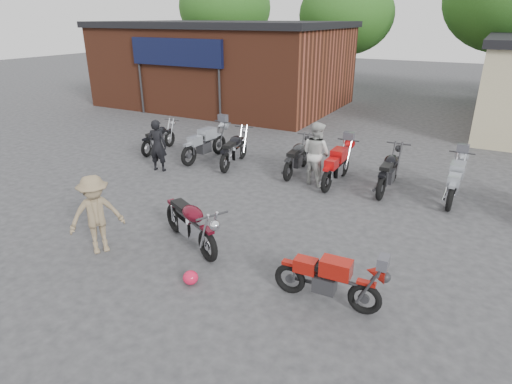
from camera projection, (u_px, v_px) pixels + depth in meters
The scene contains 18 objects.
ground at pixel (232, 261), 8.48m from camera, with size 90.00×90.00×0.00m, color #313134.
brick_building at pixel (225, 66), 23.07m from camera, with size 12.00×8.00×4.00m, color #602C1B.
tree_0 at pixel (225, 22), 30.98m from camera, with size 6.56×6.56×8.20m, color #224D14, non-canonical shape.
tree_1 at pixel (345, 30), 27.15m from camera, with size 5.92×5.92×7.40m, color #224D14, non-canonical shape.
tree_2 at pixel (509, 18), 22.90m from camera, with size 7.04×7.04×8.80m, color #224D14, non-canonical shape.
vintage_motorcycle at pixel (190, 220), 8.82m from camera, with size 2.10×0.69×1.22m, color #520A17, non-canonical shape.
sportbike at pixel (329, 277), 7.05m from camera, with size 1.79×0.59×1.04m, color #A1150D, non-canonical shape.
helmet at pixel (191, 278), 7.72m from camera, with size 0.28×0.28×0.26m, color red.
person_dark at pixel (157, 145), 13.19m from camera, with size 0.59×0.39×1.62m, color black.
person_light at pixel (316, 153), 12.10m from camera, with size 0.88×0.69×1.81m, color #BCBDB8.
person_tan at pixel (96, 215), 8.54m from camera, with size 1.07×0.62×1.66m, color #857152.
row_bike_0 at pixel (159, 136), 15.20m from camera, with size 1.89×0.62×1.09m, color black, non-canonical shape.
row_bike_1 at pixel (205, 141), 14.29m from camera, with size 2.16×0.71×1.25m, color #989DA6, non-canonical shape.
row_bike_2 at pixel (234, 147), 13.74m from camera, with size 2.07×0.68×1.20m, color black, non-canonical shape.
row_bike_3 at pixel (297, 155), 13.04m from camera, with size 1.98×0.65×1.15m, color #27282A, non-canonical shape.
row_bike_4 at pixel (337, 164), 12.22m from camera, with size 2.08×0.69×1.21m, color red, non-canonical shape.
row_bike_5 at pixel (389, 169), 11.74m from camera, with size 2.14×0.71×1.24m, color black, non-canonical shape.
row_bike_6 at pixel (455, 179), 11.08m from camera, with size 2.06×0.68×1.20m, color #9498A1, non-canonical shape.
Camera 1 is at (3.92, -6.20, 4.50)m, focal length 30.00 mm.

